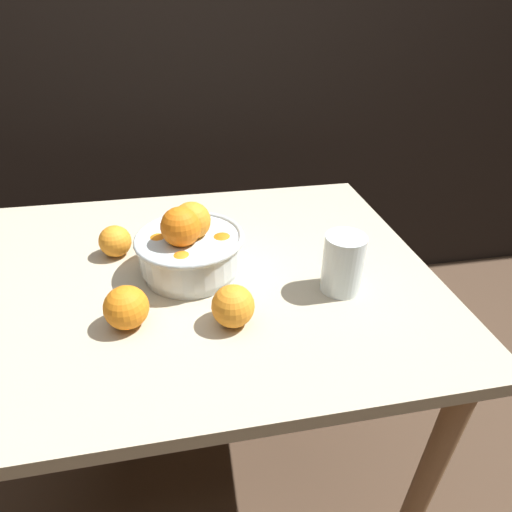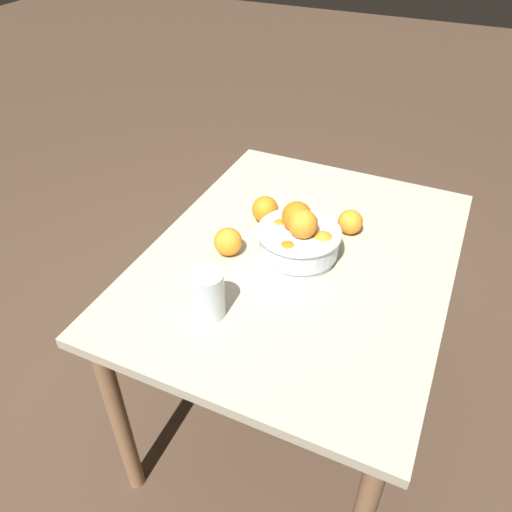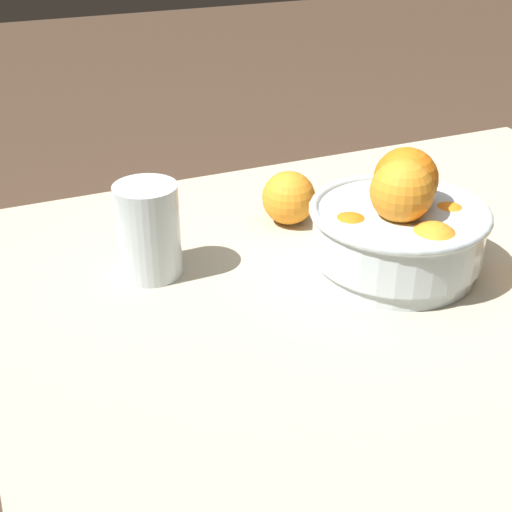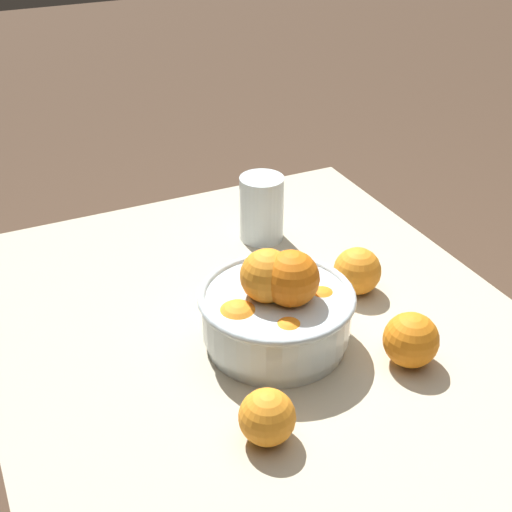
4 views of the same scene
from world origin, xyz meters
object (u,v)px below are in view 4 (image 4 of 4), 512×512
Objects in this scene: orange_loose_near_bowl at (357,271)px; orange_loose_front at (267,417)px; fruit_bowl at (276,310)px; orange_loose_aside at (411,340)px; juice_glass at (262,211)px.

orange_loose_near_bowl is 0.37m from orange_loose_front.
fruit_bowl reaches higher than orange_loose_front.
fruit_bowl is 2.92× the size of orange_loose_near_bowl.
orange_loose_near_bowl is at bearing -8.74° from orange_loose_aside.
orange_loose_aside is (-0.42, -0.04, -0.02)m from juice_glass.
orange_loose_near_bowl reaches higher than orange_loose_front.
orange_loose_aside is at bearing 171.26° from orange_loose_near_bowl.
juice_glass reaches higher than orange_loose_front.
juice_glass is 0.52m from orange_loose_front.
fruit_bowl is at bearing 158.29° from juice_glass.
orange_loose_aside is at bearing -128.12° from fruit_bowl.
orange_loose_near_bowl is 0.19m from orange_loose_aside.
orange_loose_aside is (-0.19, 0.03, 0.00)m from orange_loose_near_bowl.
fruit_bowl reaches higher than orange_loose_near_bowl.
orange_loose_aside reaches higher than orange_loose_front.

